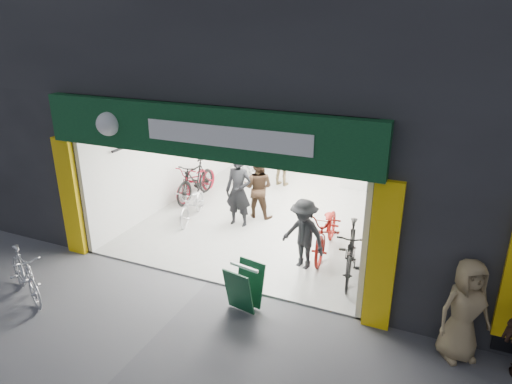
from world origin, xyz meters
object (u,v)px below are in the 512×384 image
Objects in this scene: bike_right_front at (351,252)px; pedestrian_near at (464,310)px; sandwich_board at (244,286)px; parked_bike at (25,274)px; bike_left_front at (193,204)px.

pedestrian_near is at bearing -46.74° from bike_right_front.
pedestrian_near reaches higher than sandwich_board.
bike_right_front is 2.60m from pedestrian_near.
parked_bike is at bearing -151.12° from sandwich_board.
bike_left_front is at bearing 144.15° from sandwich_board.
parked_bike is 0.97× the size of pedestrian_near.
sandwich_board is at bearing -57.45° from bike_left_front.
pedestrian_near is at bearing -53.75° from parked_bike.
bike_left_front is 0.89× the size of bike_right_front.
bike_right_front is 1.13× the size of pedestrian_near.
pedestrian_near is at bearing 13.70° from sandwich_board.
parked_bike is at bearing 158.76° from pedestrian_near.
bike_right_front is at bearing 61.32° from sandwich_board.
bike_right_front is 1.18× the size of parked_bike.
pedestrian_near reaches higher than bike_right_front.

